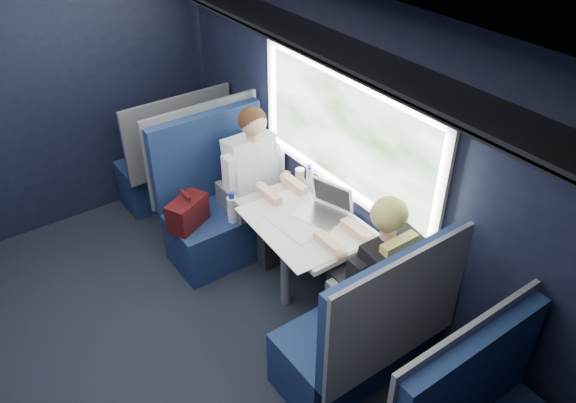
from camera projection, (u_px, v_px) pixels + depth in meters
ground at (185, 354)px, 3.99m from camera, size 2.80×4.20×0.01m
room_shell at (161, 177)px, 3.15m from camera, size 3.00×4.40×2.40m
table at (303, 228)px, 4.10m from camera, size 0.62×1.00×0.74m
seat_bay_near at (222, 207)px, 4.72m from camera, size 1.08×0.62×1.26m
seat_bay_far at (361, 337)px, 3.57m from camera, size 1.04×0.62×1.26m
seat_row_front at (174, 162)px, 5.35m from camera, size 1.04×0.51×1.16m
man at (258, 177)px, 4.56m from camera, size 0.53×0.56×1.32m
woman at (377, 270)px, 3.62m from camera, size 0.53×0.56×1.32m
papers at (300, 225)px, 3.99m from camera, size 0.64×0.89×0.01m
laptop at (325, 206)px, 4.07m from camera, size 0.36×0.41×0.26m
bottle_small at (310, 177)px, 4.35m from camera, size 0.06×0.06×0.20m
cup at (300, 174)px, 4.46m from camera, size 0.08×0.08×0.10m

